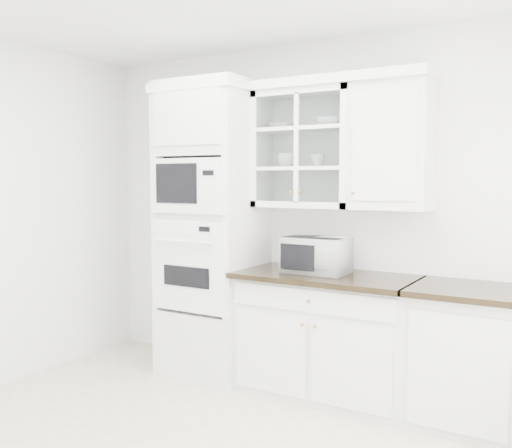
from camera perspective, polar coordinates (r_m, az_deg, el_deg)
The scene contains 12 objects.
room_shell at distance 3.46m, azimuth -3.92°, elevation 7.16°, with size 4.00×3.50×2.70m.
oven_column at distance 4.72m, azimuth -4.45°, elevation -0.59°, with size 0.76×0.68×2.40m.
base_cabinet_run at distance 4.37m, azimuth 7.11°, elevation -10.87°, with size 1.32×0.67×0.92m.
extra_base_cabinet at distance 4.08m, azimuth 20.34°, elevation -12.22°, with size 0.72×0.67×0.92m.
upper_cabinet_glass at distance 4.45m, azimuth 5.05°, elevation 7.48°, with size 0.80×0.33×0.90m.
upper_cabinet_solid at distance 4.19m, azimuth 13.43°, elevation 7.56°, with size 0.55×0.33×0.90m, color white.
crown_molding at distance 4.52m, azimuth 3.72°, elevation 13.62°, with size 2.14×0.38×0.07m, color white.
countertop_microwave at distance 4.28m, azimuth 6.13°, elevation -3.07°, with size 0.47×0.39×0.27m, color white.
bowl_a at distance 4.55m, azimuth 2.66°, elevation 9.75°, with size 0.19×0.19×0.05m, color white.
bowl_b at distance 4.38m, azimuth 7.37°, elevation 10.05°, with size 0.21×0.21×0.07m, color white.
cup_a at distance 4.50m, azimuth 3.15°, elevation 6.38°, with size 0.14×0.14×0.11m, color white.
cup_b at distance 4.40m, azimuth 6.19°, elevation 6.32°, with size 0.11×0.11×0.10m, color white.
Camera 1 is at (1.99, -2.40, 1.62)m, focal length 40.00 mm.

